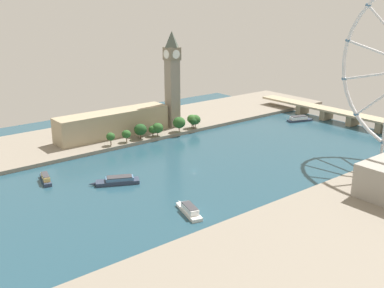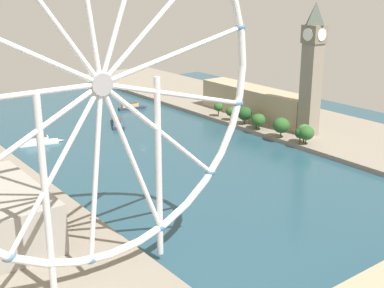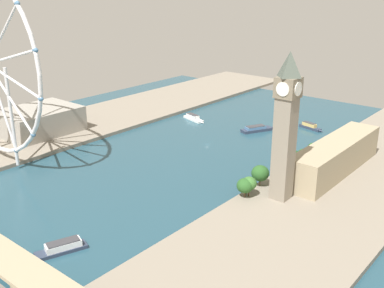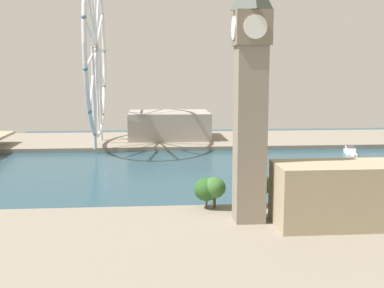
{
  "view_description": "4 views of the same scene",
  "coord_description": "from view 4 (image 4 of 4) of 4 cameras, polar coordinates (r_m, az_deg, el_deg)",
  "views": [
    {
      "loc": [
        247.81,
        -200.13,
        121.1
      ],
      "look_at": [
        -19.24,
        13.54,
        12.96
      ],
      "focal_mm": 43.3,
      "sensor_mm": 36.0,
      "label": 1
    },
    {
      "loc": [
        175.34,
        284.59,
        107.63
      ],
      "look_at": [
        -7.95,
        43.23,
        11.21
      ],
      "focal_mm": 49.12,
      "sensor_mm": 36.0,
      "label": 2
    },
    {
      "loc": [
        -223.39,
        287.79,
        130.15
      ],
      "look_at": [
        -3.6,
        23.94,
        7.62
      ],
      "focal_mm": 43.4,
      "sensor_mm": 36.0,
      "label": 3
    },
    {
      "loc": [
        -274.91,
        89.8,
        57.77
      ],
      "look_at": [
        21.74,
        65.49,
        13.46
      ],
      "focal_mm": 46.55,
      "sensor_mm": 36.0,
      "label": 4
    }
  ],
  "objects": [
    {
      "name": "tree_row_embankment",
      "position": [
        205.54,
        11.2,
        -4.88
      ],
      "size": [
        14.58,
        99.16,
        13.89
      ],
      "color": "#513823",
      "rests_on": "riverbank_left"
    },
    {
      "name": "ferris_wheel",
      "position": [
        372.76,
        -10.95,
        10.7
      ],
      "size": [
        131.17,
        3.2,
        135.92
      ],
      "color": "silver",
      "rests_on": "riverbank_right"
    },
    {
      "name": "tour_boat_0",
      "position": [
        360.17,
        17.7,
        -0.8
      ],
      "size": [
        30.05,
        13.02,
        5.59
      ],
      "rotation": [
        0.0,
        0.0,
        2.88
      ],
      "color": "white",
      "rests_on": "ground_plane"
    },
    {
      "name": "ground_plane",
      "position": [
        294.92,
        13.16,
        -3.05
      ],
      "size": [
        415.78,
        415.78,
        0.0
      ],
      "primitive_type": "plane",
      "color": "#234756"
    },
    {
      "name": "riverside_hall",
      "position": [
        404.88,
        -2.66,
        2.2
      ],
      "size": [
        50.52,
        64.53,
        21.31
      ],
      "primitive_type": "cube",
      "color": "gray",
      "rests_on": "riverbank_right"
    },
    {
      "name": "riverbank_right",
      "position": [
        411.67,
        7.96,
        0.53
      ],
      "size": [
        90.0,
        520.0,
        3.0
      ],
      "primitive_type": "cube",
      "color": "gray",
      "rests_on": "ground_plane"
    },
    {
      "name": "clock_tower",
      "position": [
        178.46,
        6.73,
        5.83
      ],
      "size": [
        13.27,
        13.27,
        89.64
      ],
      "color": "gray",
      "rests_on": "riverbank_left"
    }
  ]
}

